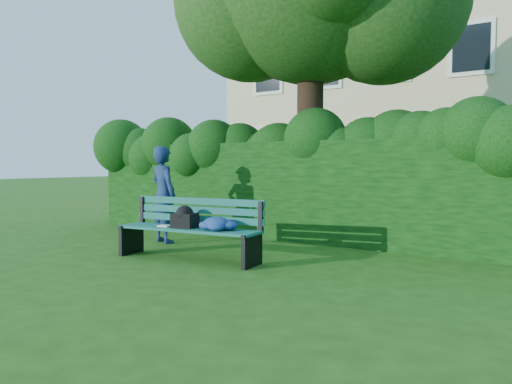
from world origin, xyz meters
The scene contains 5 objects.
ground centered at (0.00, 0.00, 0.00)m, with size 80.00×80.00×0.00m, color #244C13.
apartment_building centered at (0.00, 13.99, 6.00)m, with size 16.00×8.08×12.00m.
hedge centered at (0.00, 2.20, 0.90)m, with size 10.00×1.00×1.80m.
park_bench centered at (-0.29, -0.50, 0.50)m, with size 2.28×0.83×0.89m.
man_reading centered at (-1.85, 0.38, 0.85)m, with size 0.62×0.41×1.71m, color navy.
Camera 1 is at (4.54, -5.89, 1.41)m, focal length 35.00 mm.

